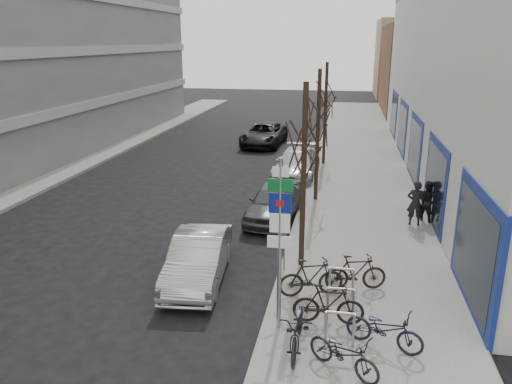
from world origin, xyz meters
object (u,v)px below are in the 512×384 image
at_px(tree_near, 305,133).
at_px(bike_far_curb, 344,350).
at_px(tree_far, 326,90).
at_px(meter_front, 284,246).
at_px(bike_near_left, 298,325).
at_px(pedestrian_far, 427,200).
at_px(pedestrian_near, 416,203).
at_px(meter_mid, 302,191).
at_px(lane_car, 264,134).
at_px(bike_near_right, 328,304).
at_px(parked_car_mid, 274,202).
at_px(tree_mid, 319,105).
at_px(parked_car_front, 198,258).
at_px(parked_car_back, 297,164).
at_px(bike_mid_inner, 311,277).
at_px(bike_far_inner, 356,272).
at_px(bike_rack, 341,300).
at_px(meter_back, 312,160).
at_px(bike_mid_curb, 385,326).
at_px(highway_sign_pole, 280,235).

relative_size(tree_near, bike_far_curb, 3.32).
bearing_deg(tree_far, meter_front, -91.91).
xyz_separation_m(bike_near_left, pedestrian_far, (3.88, 8.92, 0.19)).
distance_m(tree_near, pedestrian_near, 6.33).
distance_m(meter_mid, lane_car, 13.48).
distance_m(bike_near_right, lane_car, 21.70).
xyz_separation_m(parked_car_mid, pedestrian_near, (5.14, -0.07, 0.28)).
xyz_separation_m(tree_mid, meter_mid, (-0.45, -1.50, -3.19)).
bearing_deg(pedestrian_far, bike_near_right, 107.32).
bearing_deg(pedestrian_far, parked_car_front, 80.24).
height_order(bike_near_left, parked_car_back, parked_car_back).
bearing_deg(pedestrian_near, bike_mid_inner, 65.02).
relative_size(tree_mid, bike_near_left, 2.89).
xyz_separation_m(tree_far, pedestrian_far, (4.20, -8.36, -3.18)).
relative_size(bike_far_curb, bike_far_inner, 0.99).
bearing_deg(meter_mid, parked_car_mid, -138.56).
height_order(bike_rack, pedestrian_far, pedestrian_far).
bearing_deg(parked_car_front, bike_near_left, -49.88).
bearing_deg(parked_car_back, bike_far_curb, -77.73).
bearing_deg(meter_mid, tree_mid, 73.30).
distance_m(meter_front, bike_mid_inner, 1.63).
xyz_separation_m(bike_far_inner, lane_car, (-5.67, 19.29, 0.06)).
bearing_deg(parked_car_front, bike_near_right, -32.66).
relative_size(meter_back, bike_mid_curb, 0.74).
relative_size(bike_rack, bike_mid_curb, 1.32).
bearing_deg(bike_far_inner, bike_rack, 152.70).
height_order(highway_sign_pole, bike_near_left, highway_sign_pole).
relative_size(meter_mid, bike_mid_inner, 0.73).
distance_m(highway_sign_pole, bike_far_curb, 2.73).
bearing_deg(lane_car, bike_mid_inner, -73.70).
relative_size(meter_back, parked_car_front, 0.31).
relative_size(tree_far, lane_car, 1.07).
distance_m(tree_near, tree_far, 13.00).
distance_m(bike_near_right, bike_mid_inner, 1.38).
xyz_separation_m(bike_rack, bike_mid_curb, (0.95, -0.98, 0.01)).
height_order(meter_mid, pedestrian_near, pedestrian_near).
xyz_separation_m(bike_rack, lane_car, (-5.30, 20.87, 0.06)).
xyz_separation_m(meter_front, parked_car_back, (-0.75, 10.83, -0.21)).
bearing_deg(bike_mid_curb, bike_far_curb, 160.72).
distance_m(meter_back, bike_mid_inner, 12.39).
distance_m(parked_car_front, parked_car_back, 11.69).
xyz_separation_m(parked_car_front, parked_car_back, (1.60, 11.58, 0.03)).
relative_size(meter_mid, pedestrian_far, 0.82).
bearing_deg(parked_car_back, meter_mid, -79.07).
relative_size(bike_mid_curb, pedestrian_far, 1.11).
distance_m(highway_sign_pole, lane_car, 21.91).
height_order(bike_near_left, bike_near_right, bike_near_left).
height_order(parked_car_front, parked_car_mid, parked_car_mid).
bearing_deg(pedestrian_near, bike_rack, 74.21).
distance_m(bike_mid_curb, pedestrian_near, 8.11).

